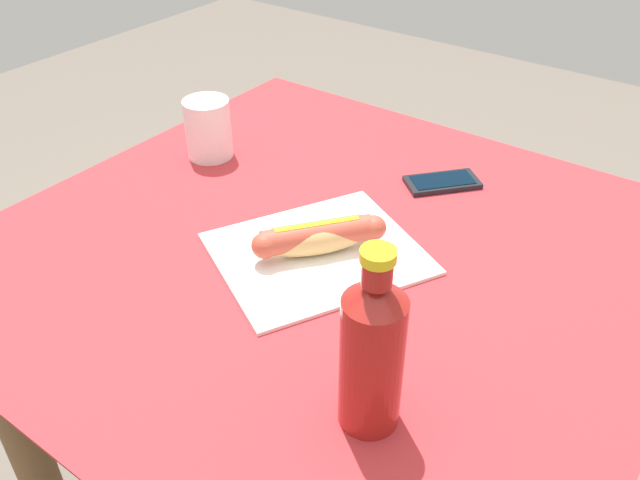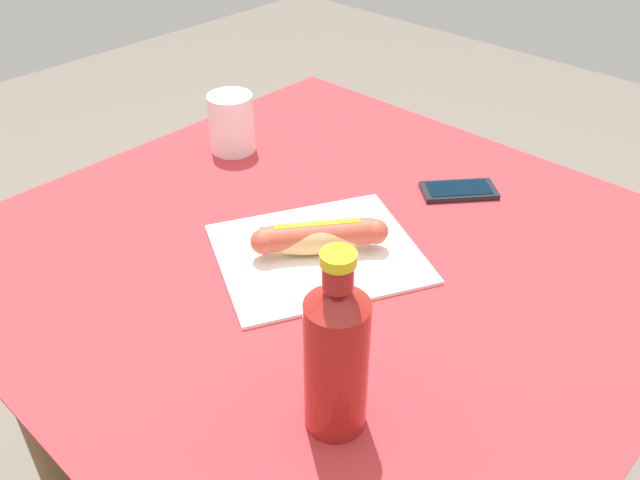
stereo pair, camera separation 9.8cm
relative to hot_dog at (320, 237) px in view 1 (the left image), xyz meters
name	(u,v)px [view 1 (the left image)]	position (x,y,z in m)	size (l,w,h in m)	color
dining_table	(327,318)	(0.03, 0.00, -0.18)	(0.96, 0.99, 0.77)	brown
paper_wrapper	(320,255)	(0.00, 0.00, -0.03)	(0.29, 0.25, 0.01)	white
hot_dog	(320,237)	(0.00, 0.00, 0.00)	(0.17, 0.14, 0.05)	#DBB26B
cell_phone	(442,182)	(0.29, -0.05, -0.03)	(0.14, 0.13, 0.01)	black
soda_bottle	(372,352)	(-0.21, -0.22, 0.07)	(0.07, 0.07, 0.23)	maroon
drinking_cup	(208,129)	(0.14, 0.35, 0.02)	(0.08, 0.08, 0.11)	white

